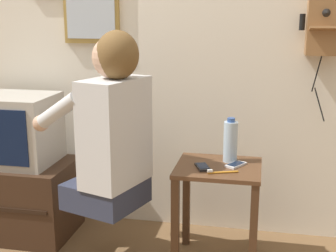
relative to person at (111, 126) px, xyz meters
The scene contains 10 objects.
wall_back 0.76m from the person, 83.68° to the left, with size 6.80×0.05×2.55m.
side_table 0.67m from the person, 12.14° to the left, with size 0.45×0.41×0.57m.
person is the anchor object (origin of this frame).
tv_stand 0.95m from the person, 162.14° to the left, with size 0.75×0.47×0.46m.
television 0.79m from the person, 161.40° to the left, with size 0.57×0.41×0.42m.
wall_phone_antique 1.31m from the person, 24.83° to the left, with size 0.22×0.18×0.82m.
cell_phone_held 0.53m from the person, ahead, with size 0.10×0.14×0.01m.
cell_phone_spare 0.69m from the person, 12.22° to the left, with size 0.12×0.14×0.01m.
water_bottle 0.65m from the person, 19.15° to the left, with size 0.08×0.08×0.24m.
toothbrush 0.61m from the person, ahead, with size 0.16×0.07×0.02m.
Camera 1 is at (0.70, -1.69, 1.37)m, focal length 50.00 mm.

